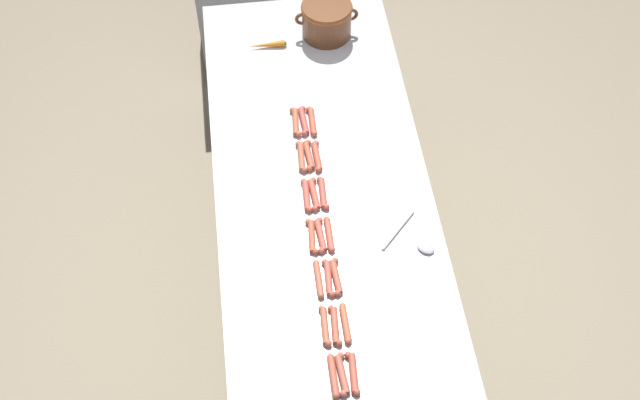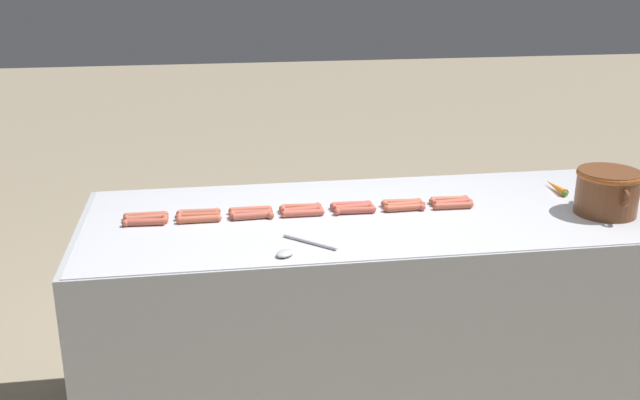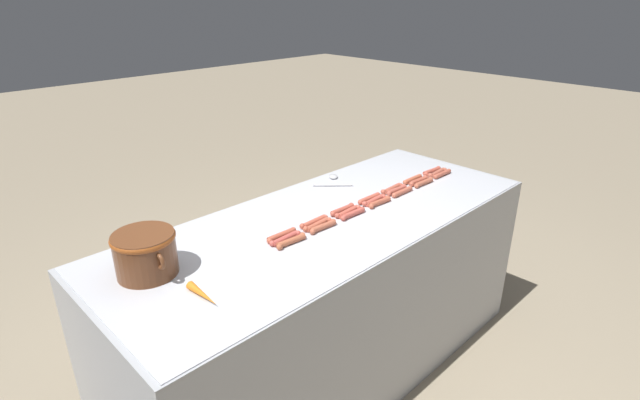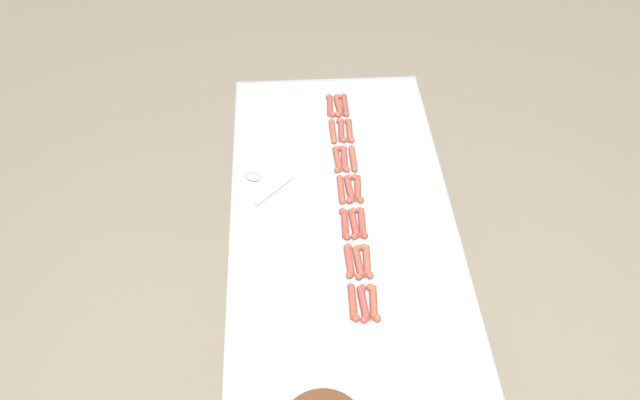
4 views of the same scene
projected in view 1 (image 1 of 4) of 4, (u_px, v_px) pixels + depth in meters
ground_plane at (321, 287)px, 4.05m from camera, size 20.00×20.00×0.00m
griddle_counter at (321, 238)px, 3.68m from camera, size 0.88×2.26×0.91m
hot_dog_0 at (333, 376)px, 2.78m from camera, size 0.03×0.17×0.03m
hot_dog_1 at (325, 326)px, 2.90m from camera, size 0.03×0.17×0.03m
hot_dog_2 at (319, 279)px, 3.01m from camera, size 0.03×0.17×0.03m
hot_dog_3 at (312, 236)px, 3.13m from camera, size 0.04×0.17×0.03m
hot_dog_4 at (306, 195)px, 3.24m from camera, size 0.03×0.17×0.03m
hot_dog_5 at (301, 157)px, 3.36m from camera, size 0.04×0.17×0.03m
hot_dog_6 at (296, 122)px, 3.47m from camera, size 0.04×0.17×0.03m
hot_dog_7 at (342, 374)px, 2.79m from camera, size 0.04×0.17×0.03m
hot_dog_8 at (335, 325)px, 2.90m from camera, size 0.04×0.17×0.03m
hot_dog_9 at (328, 278)px, 3.02m from camera, size 0.03×0.17×0.03m
hot_dog_10 at (321, 235)px, 3.13m from camera, size 0.04×0.17×0.03m
hot_dog_11 at (314, 194)px, 3.24m from camera, size 0.04×0.17×0.03m
hot_dog_12 at (309, 155)px, 3.36m from camera, size 0.04×0.17×0.03m
hot_dog_13 at (304, 121)px, 3.48m from camera, size 0.03×0.17×0.03m
hot_dog_14 at (352, 373)px, 2.79m from camera, size 0.04×0.17×0.03m
hot_dog_15 at (344, 323)px, 2.90m from camera, size 0.03×0.17×0.03m
hot_dog_16 at (336, 277)px, 3.02m from camera, size 0.03×0.17×0.03m
hot_dog_17 at (329, 234)px, 3.13m from camera, size 0.03×0.17×0.03m
hot_dog_18 at (323, 193)px, 3.25m from camera, size 0.03×0.17×0.03m
hot_dog_19 at (317, 156)px, 3.36m from camera, size 0.03×0.17×0.03m
hot_dog_20 at (311, 121)px, 3.48m from camera, size 0.03×0.17×0.03m
bean_pot at (327, 18)px, 3.74m from camera, size 0.30×0.24×0.17m
serving_spoon at (416, 242)px, 3.12m from camera, size 0.21×0.22×0.02m
carrot at (267, 45)px, 3.75m from camera, size 0.18×0.03×0.03m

